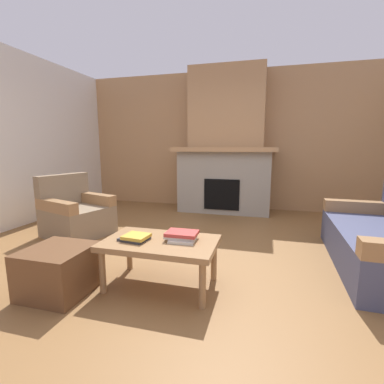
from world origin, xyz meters
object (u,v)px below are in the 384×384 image
fireplace (226,151)px  ottoman (59,270)px  armchair (76,214)px  coffee_table (160,246)px

fireplace → ottoman: fireplace is taller
fireplace → armchair: size_ratio=2.83×
fireplace → coffee_table: bearing=-92.2°
fireplace → coffee_table: size_ratio=2.70×
armchair → ottoman: armchair is taller
ottoman → coffee_table: bearing=22.5°
fireplace → armchair: bearing=-132.1°
armchair → ottoman: (0.90, -1.40, -0.09)m
fireplace → ottoman: (-0.92, -3.42, -0.96)m
coffee_table → ottoman: coffee_table is taller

